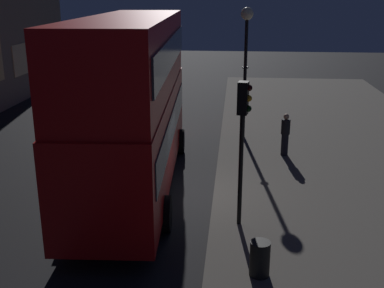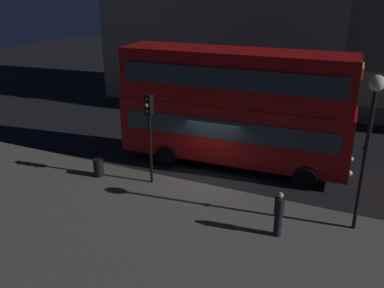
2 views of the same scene
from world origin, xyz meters
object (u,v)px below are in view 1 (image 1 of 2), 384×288
traffic_light_near_kerb (243,124)px  pedestrian (285,134)px  double_decker_bus (133,97)px  street_lamp (246,41)px  litter_bin (260,259)px

traffic_light_near_kerb → pedestrian: bearing=-6.1°
double_decker_bus → traffic_light_near_kerb: bearing=-129.3°
double_decker_bus → traffic_light_near_kerb: size_ratio=2.75×
traffic_light_near_kerb → pedestrian: traffic_light_near_kerb is taller
traffic_light_near_kerb → pedestrian: size_ratio=2.38×
double_decker_bus → street_lamp: size_ratio=1.97×
double_decker_bus → pedestrian: size_ratio=6.55×
litter_bin → traffic_light_near_kerb: bearing=10.0°
pedestrian → street_lamp: bearing=-18.0°
double_decker_bus → litter_bin: (-5.01, -3.89, -2.55)m
street_lamp → litter_bin: 11.56m
double_decker_bus → street_lamp: (5.92, -3.63, 1.20)m
traffic_light_near_kerb → street_lamp: (8.44, -0.18, 1.31)m
pedestrian → litter_bin: 8.66m
double_decker_bus → street_lamp: street_lamp is taller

